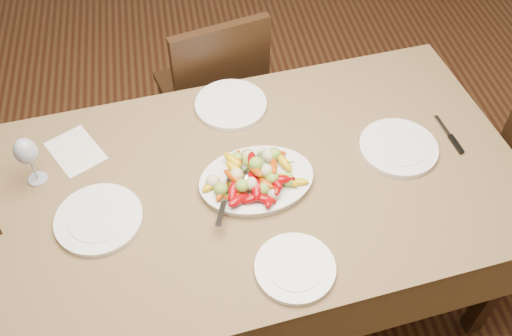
{
  "coord_description": "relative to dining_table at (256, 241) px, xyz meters",
  "views": [
    {
      "loc": [
        0.03,
        -1.33,
        2.27
      ],
      "look_at": [
        0.25,
        -0.11,
        0.82
      ],
      "focal_mm": 40.0,
      "sensor_mm": 36.0,
      "label": 1
    }
  ],
  "objects": [
    {
      "name": "serving_platter",
      "position": [
        -0.0,
        -0.02,
        0.39
      ],
      "size": [
        0.4,
        0.32,
        0.02
      ],
      "primitive_type": "ellipsoid",
      "rotation": [
        0.0,
        0.0,
        0.1
      ],
      "color": "white",
      "rests_on": "dining_table"
    },
    {
      "name": "plate_left",
      "position": [
        -0.53,
        -0.08,
        0.39
      ],
      "size": [
        0.28,
        0.28,
        0.02
      ],
      "primitive_type": "cylinder",
      "color": "white",
      "rests_on": "dining_table"
    },
    {
      "name": "plate_right",
      "position": [
        0.53,
        0.05,
        0.39
      ],
      "size": [
        0.28,
        0.28,
        0.02
      ],
      "primitive_type": "cylinder",
      "color": "white",
      "rests_on": "dining_table"
    },
    {
      "name": "wine_glass",
      "position": [
        -0.73,
        0.13,
        0.48
      ],
      "size": [
        0.08,
        0.08,
        0.2
      ],
      "primitive_type": null,
      "color": "#8C99A5",
      "rests_on": "dining_table"
    },
    {
      "name": "menu_card",
      "position": [
        -0.61,
        0.24,
        0.38
      ],
      "size": [
        0.23,
        0.26,
        0.0
      ],
      "primitive_type": "cube",
      "rotation": [
        0.0,
        0.0,
        0.5
      ],
      "color": "silver",
      "rests_on": "dining_table"
    },
    {
      "name": "serving_spoon",
      "position": [
        -0.06,
        -0.06,
        0.43
      ],
      "size": [
        0.28,
        0.14,
        0.03
      ],
      "primitive_type": null,
      "rotation": [
        0.0,
        0.0,
        -0.32
      ],
      "color": "#9EA0A8",
      "rests_on": "serving_platter"
    },
    {
      "name": "floor",
      "position": [
        -0.25,
        0.11,
        -0.38
      ],
      "size": [
        6.0,
        6.0,
        0.0
      ],
      "primitive_type": "plane",
      "color": "#3C2112",
      "rests_on": "ground"
    },
    {
      "name": "table_knife",
      "position": [
        0.73,
        0.07,
        0.38
      ],
      "size": [
        0.04,
        0.2,
        0.01
      ],
      "primitive_type": null,
      "rotation": [
        0.0,
        0.0,
        0.1
      ],
      "color": "#9EA0A8",
      "rests_on": "dining_table"
    },
    {
      "name": "dining_table",
      "position": [
        0.0,
        0.0,
        0.0
      ],
      "size": [
        1.94,
        1.22,
        0.76
      ],
      "primitive_type": "cube",
      "rotation": [
        0.0,
        0.0,
        0.1
      ],
      "color": "brown",
      "rests_on": "ground"
    },
    {
      "name": "plate_near",
      "position": [
        0.05,
        -0.37,
        0.39
      ],
      "size": [
        0.25,
        0.25,
        0.02
      ],
      "primitive_type": "cylinder",
      "color": "white",
      "rests_on": "dining_table"
    },
    {
      "name": "roasted_vegetables",
      "position": [
        -0.0,
        -0.02,
        0.45
      ],
      "size": [
        0.33,
        0.24,
        0.09
      ],
      "primitive_type": null,
      "rotation": [
        0.0,
        0.0,
        0.1
      ],
      "color": "#7F0205",
      "rests_on": "serving_platter"
    },
    {
      "name": "plate_far",
      "position": [
        -0.03,
        0.38,
        0.39
      ],
      "size": [
        0.28,
        0.28,
        0.02
      ],
      "primitive_type": "cylinder",
      "color": "white",
      "rests_on": "dining_table"
    },
    {
      "name": "chair_far",
      "position": [
        -0.08,
        0.81,
        0.1
      ],
      "size": [
        0.51,
        0.51,
        0.95
      ],
      "primitive_type": null,
      "rotation": [
        0.0,
        0.0,
        3.39
      ],
      "color": "black",
      "rests_on": "ground"
    }
  ]
}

